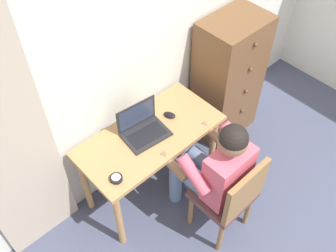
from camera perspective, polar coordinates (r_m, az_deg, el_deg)
wall_back at (r=2.91m, az=-4.38°, el=11.46°), size 4.80×0.05×2.50m
curtain_panel at (r=2.59m, az=-22.97°, el=-2.62°), size 0.59×0.03×2.27m
desk at (r=3.05m, az=-2.66°, el=-2.71°), size 1.16×0.56×0.74m
dresser at (r=3.61m, az=8.88°, el=6.87°), size 0.59×0.44×1.26m
chair at (r=2.95m, az=9.27°, el=-10.24°), size 0.42×0.40×0.89m
person_seated at (r=2.85m, az=6.91°, el=-6.11°), size 0.53×0.59×1.21m
laptop at (r=2.93m, az=-3.78°, el=-0.26°), size 0.36×0.28×0.24m
computer_mouse at (r=3.07m, az=0.24°, el=1.65°), size 0.09×0.11×0.03m
desk_clock at (r=2.71m, az=-7.71°, el=-7.72°), size 0.09×0.09×0.03m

